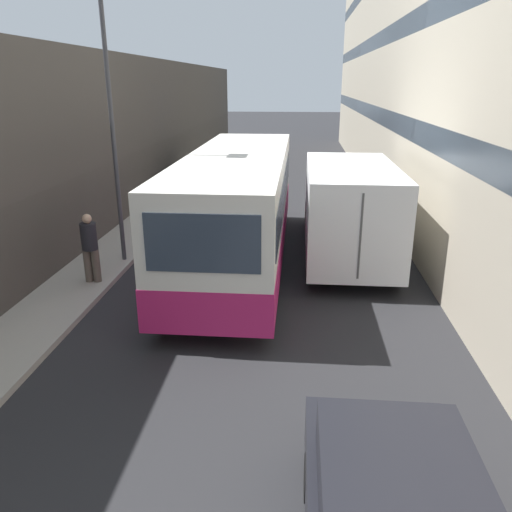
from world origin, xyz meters
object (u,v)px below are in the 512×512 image
object	(u,v)px
box_truck	(347,204)
street_lamp	(106,60)
bus	(238,207)
panel_van	(223,167)
pedestrian	(90,246)

from	to	relation	value
box_truck	street_lamp	size ratio (longest dim) A/B	0.94
bus	box_truck	world-z (taller)	bus
bus	panel_van	world-z (taller)	bus
pedestrian	street_lamp	world-z (taller)	street_lamp
street_lamp	bus	bearing A→B (deg)	6.52
box_truck	bus	bearing A→B (deg)	-160.76
panel_van	pedestrian	world-z (taller)	panel_van
street_lamp	box_truck	bearing A→B (deg)	12.88
box_truck	street_lamp	world-z (taller)	street_lamp
bus	box_truck	distance (m)	3.33
pedestrian	street_lamp	size ratio (longest dim) A/B	0.22
panel_van	pedestrian	xyz separation A→B (m)	(-1.52, -12.50, 0.00)
pedestrian	box_truck	bearing A→B (deg)	25.57
bus	panel_van	bearing A→B (deg)	100.88
box_truck	pedestrian	bearing A→B (deg)	-154.43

